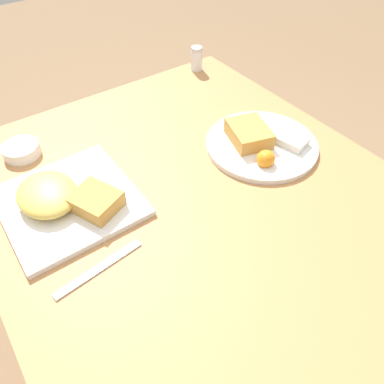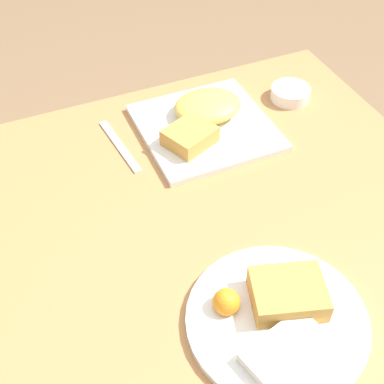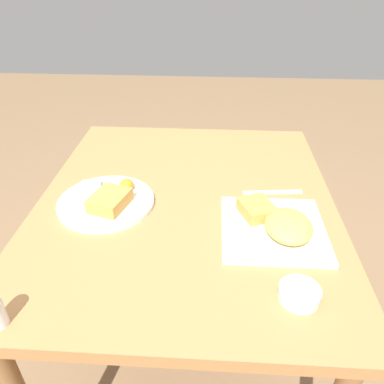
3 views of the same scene
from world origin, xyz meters
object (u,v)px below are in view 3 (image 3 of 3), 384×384
at_px(plate_oval_far, 107,200).
at_px(butter_knife, 273,192).
at_px(plate_square_near, 276,225).
at_px(sauce_ramekin, 299,293).

distance_m(plate_oval_far, butter_knife, 0.51).
bearing_deg(plate_square_near, sauce_ramekin, -174.87).
distance_m(plate_square_near, plate_oval_far, 0.49).
bearing_deg(sauce_ramekin, plate_square_near, 5.13).
relative_size(sauce_ramekin, butter_knife, 0.49).
height_order(sauce_ramekin, butter_knife, sauce_ramekin).
relative_size(plate_oval_far, butter_knife, 1.53).
relative_size(plate_oval_far, sauce_ramekin, 3.14).
bearing_deg(plate_square_near, butter_knife, -4.25).
bearing_deg(butter_knife, plate_oval_far, 4.91).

